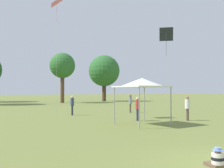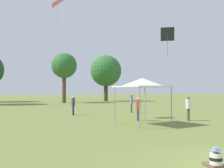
% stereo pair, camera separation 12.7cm
% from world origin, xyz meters
% --- Properties ---
extents(seated_toddler, '(0.53, 0.62, 0.58)m').
position_xyz_m(seated_toddler, '(-0.58, 0.36, 0.23)').
color(seated_toddler, brown).
rests_on(seated_toddler, ground).
extents(person_standing_0, '(0.32, 0.32, 1.84)m').
position_xyz_m(person_standing_0, '(7.19, 17.50, 1.12)').
color(person_standing_0, brown).
rests_on(person_standing_0, ground).
extents(person_standing_2, '(0.46, 0.46, 1.75)m').
position_xyz_m(person_standing_2, '(1.10, 17.61, 1.05)').
color(person_standing_2, '#282D42').
rests_on(person_standing_2, ground).
extents(person_standing_3, '(0.37, 0.37, 1.74)m').
position_xyz_m(person_standing_3, '(3.86, 11.16, 1.05)').
color(person_standing_3, '#282D42').
rests_on(person_standing_3, ground).
extents(person_standing_5, '(0.42, 0.42, 1.80)m').
position_xyz_m(person_standing_5, '(7.19, 9.55, 1.08)').
color(person_standing_5, brown).
rests_on(person_standing_5, ground).
extents(canopy_tent, '(3.13, 3.13, 3.03)m').
position_xyz_m(canopy_tent, '(2.86, 9.14, 2.71)').
color(canopy_tent, white).
rests_on(canopy_tent, ground).
extents(kite_0, '(1.32, 1.16, 8.55)m').
position_xyz_m(kite_0, '(10.31, 15.65, 7.78)').
color(kite_0, '#1E2328').
rests_on(kite_0, ground).
extents(kite_1, '(1.14, 1.30, 9.53)m').
position_xyz_m(kite_1, '(-1.08, 15.08, 8.97)').
color(kite_1, pink).
rests_on(kite_1, ground).
extents(distant_tree_1, '(4.66, 4.66, 9.18)m').
position_xyz_m(distant_tree_1, '(7.61, 41.59, 6.75)').
color(distant_tree_1, brown).
rests_on(distant_tree_1, ground).
extents(distant_tree_3, '(6.58, 6.58, 9.75)m').
position_xyz_m(distant_tree_3, '(17.69, 44.75, 6.41)').
color(distant_tree_3, '#473323').
rests_on(distant_tree_3, ground).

